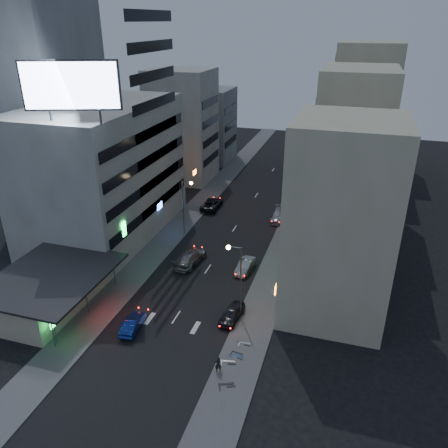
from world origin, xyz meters
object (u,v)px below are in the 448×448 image
at_px(scooter_black_b, 244,350).
at_px(scooter_silver_b, 251,339).
at_px(parked_car_right_far, 279,215).
at_px(person, 218,364).
at_px(scooter_silver_a, 236,355).
at_px(road_car_silver, 190,257).
at_px(scooter_blue, 245,353).
at_px(parked_car_right_mid, 245,266).
at_px(scooter_black_a, 234,377).
at_px(parked_car_right_near, 232,314).
at_px(road_car_blue, 133,324).
at_px(parked_car_left, 212,204).

relative_size(scooter_black_b, scooter_silver_b, 0.98).
distance_m(parked_car_right_far, person, 33.10).
height_order(parked_car_right_far, scooter_silver_a, parked_car_right_far).
relative_size(parked_car_right_far, scooter_black_b, 3.13).
distance_m(road_car_silver, scooter_silver_a, 18.21).
relative_size(road_car_silver, scooter_blue, 3.55).
height_order(scooter_silver_a, scooter_black_b, scooter_silver_a).
distance_m(road_car_silver, scooter_black_b, 17.63).
xyz_separation_m(parked_car_right_mid, scooter_black_a, (3.73, -17.84, 0.04)).
relative_size(scooter_black_a, scooter_black_b, 1.20).
bearing_deg(person, scooter_silver_b, -136.69).
bearing_deg(parked_car_right_mid, road_car_silver, -172.73).
height_order(parked_car_right_far, scooter_black_a, parked_car_right_far).
relative_size(parked_car_right_near, road_car_blue, 1.01).
height_order(parked_car_left, person, person).
bearing_deg(scooter_black_a, scooter_silver_b, -26.29).
bearing_deg(scooter_blue, road_car_blue, 103.37).
xyz_separation_m(parked_car_left, parked_car_right_far, (11.20, -1.26, 0.00)).
height_order(parked_car_right_near, scooter_black_b, parked_car_right_near).
xyz_separation_m(parked_car_right_far, scooter_black_a, (2.60, -33.87, -0.03)).
relative_size(scooter_black_a, scooter_silver_b, 1.18).
bearing_deg(scooter_blue, scooter_black_b, 40.22).
bearing_deg(road_car_silver, road_car_blue, 92.90).
xyz_separation_m(parked_car_right_far, scooter_blue, (2.69, -30.77, -0.14)).
relative_size(parked_car_right_near, scooter_silver_a, 2.02).
bearing_deg(scooter_black_a, person, 40.80).
distance_m(parked_car_right_near, road_car_blue, 9.92).
bearing_deg(road_car_silver, parked_car_left, -74.38).
bearing_deg(scooter_black_b, parked_car_right_mid, 22.65).
bearing_deg(parked_car_right_near, road_car_blue, -146.47).
distance_m(parked_car_left, scooter_black_b, 34.45).
bearing_deg(scooter_silver_a, scooter_blue, -59.54).
distance_m(parked_car_right_mid, parked_car_left, 20.02).
distance_m(parked_car_left, scooter_silver_b, 33.11).
height_order(road_car_blue, scooter_black_a, scooter_black_a).
xyz_separation_m(parked_car_right_mid, parked_car_right_far, (1.13, 16.03, 0.07)).
bearing_deg(parked_car_right_near, scooter_silver_b, -40.90).
bearing_deg(scooter_silver_a, parked_car_right_near, 6.42).
bearing_deg(parked_car_right_far, scooter_black_b, -89.16).
relative_size(scooter_blue, scooter_silver_b, 0.97).
xyz_separation_m(parked_car_right_near, road_car_silver, (-8.19, 9.29, 0.16)).
xyz_separation_m(parked_car_right_mid, scooter_blue, (3.82, -14.74, -0.07)).
xyz_separation_m(scooter_black_a, scooter_silver_b, (0.20, 5.13, -0.09)).
height_order(parked_car_right_mid, parked_car_left, parked_car_left).
distance_m(scooter_black_a, scooter_silver_b, 5.13).
height_order(road_car_blue, scooter_silver_a, scooter_silver_a).
relative_size(parked_car_right_mid, parked_car_right_far, 0.80).
relative_size(parked_car_right_mid, road_car_silver, 0.72).
height_order(parked_car_right_near, road_car_blue, parked_car_right_near).
distance_m(parked_car_right_far, scooter_black_b, 30.44).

